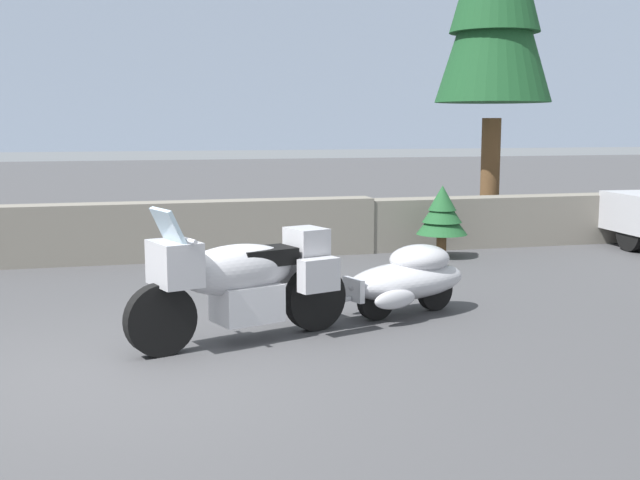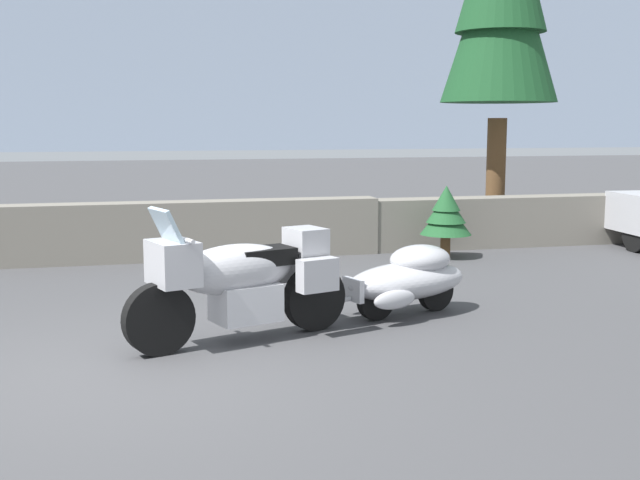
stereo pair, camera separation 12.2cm
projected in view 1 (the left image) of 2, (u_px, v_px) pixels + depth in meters
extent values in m
plane|color=#424244|center=(123.00, 373.00, 6.69)|extent=(80.00, 80.00, 0.00)
cube|color=slate|center=(116.00, 233.00, 11.97)|extent=(8.00, 0.49, 0.89)
cube|color=slate|center=(585.00, 218.00, 14.02)|extent=(8.00, 0.54, 0.84)
cube|color=#99A8BF|center=(108.00, 74.00, 97.06)|extent=(240.00, 80.00, 16.00)
cylinder|color=black|center=(161.00, 320.00, 7.15)|extent=(0.67, 0.34, 0.66)
cylinder|color=black|center=(315.00, 298.00, 8.04)|extent=(0.67, 0.34, 0.66)
cube|color=silver|center=(247.00, 302.00, 7.61)|extent=(0.71, 0.61, 0.36)
ellipsoid|color=#B2B2B7|center=(237.00, 269.00, 7.51)|extent=(1.28, 0.80, 0.48)
cube|color=#B2B2B7|center=(175.00, 263.00, 7.15)|extent=(0.51, 0.61, 0.40)
cube|color=#9EB7C6|center=(168.00, 227.00, 7.08)|extent=(0.32, 0.48, 0.34)
cube|color=black|center=(265.00, 256.00, 7.66)|extent=(0.65, 0.52, 0.16)
cube|color=#B2B2B7|center=(307.00, 242.00, 7.90)|extent=(0.43, 0.48, 0.28)
cube|color=#B2B2B7|center=(319.00, 275.00, 7.67)|extent=(0.43, 0.28, 0.32)
cube|color=#B2B2B7|center=(287.00, 266.00, 8.16)|extent=(0.43, 0.28, 0.32)
cylinder|color=silver|center=(179.00, 237.00, 7.15)|extent=(0.26, 0.68, 0.04)
cylinder|color=silver|center=(165.00, 292.00, 7.14)|extent=(0.26, 0.15, 0.54)
cylinder|color=black|center=(376.00, 299.00, 8.48)|extent=(0.45, 0.23, 0.44)
cylinder|color=black|center=(435.00, 291.00, 8.92)|extent=(0.45, 0.23, 0.44)
ellipsoid|color=#B2B2B7|center=(407.00, 281.00, 8.68)|extent=(1.64, 1.12, 0.40)
ellipsoid|color=#B2B2B7|center=(420.00, 259.00, 8.74)|extent=(0.86, 0.76, 0.32)
cube|color=silver|center=(353.00, 290.00, 8.29)|extent=(0.16, 0.32, 0.24)
ellipsoid|color=#B2B2B7|center=(395.00, 299.00, 8.20)|extent=(0.54, 0.30, 0.20)
ellipsoid|color=#B2B2B7|center=(358.00, 289.00, 8.73)|extent=(0.54, 0.30, 0.20)
cylinder|color=silver|center=(322.00, 303.00, 8.10)|extent=(0.68, 0.27, 0.05)
cylinder|color=black|center=(633.00, 231.00, 13.02)|extent=(0.26, 0.69, 0.68)
cylinder|color=brown|center=(490.00, 177.00, 14.84)|extent=(0.35, 0.35, 2.17)
cone|color=#194723|center=(495.00, 6.00, 14.39)|extent=(2.11, 2.11, 3.43)
cylinder|color=brown|center=(441.00, 247.00, 12.43)|extent=(0.15, 0.15, 0.33)
cone|color=#1E5128|center=(442.00, 218.00, 12.36)|extent=(0.79, 0.79, 0.51)
cone|color=#1E5128|center=(442.00, 208.00, 12.34)|extent=(0.61, 0.61, 0.45)
cone|color=#1E5128|center=(442.00, 198.00, 12.32)|extent=(0.44, 0.44, 0.39)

